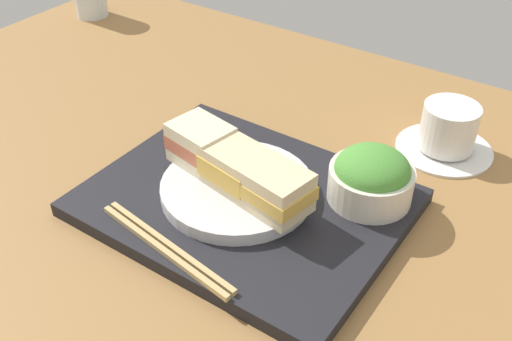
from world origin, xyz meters
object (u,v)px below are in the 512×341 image
sandwich_plate (237,188)px  sandwich_far (276,190)px  chopsticks_pair (166,248)px  sandwich_near (201,144)px  salad_bowl (371,177)px  coffee_cup (447,131)px  sandwich_middle (237,167)px

sandwich_plate → sandwich_far: size_ratio=2.18×
sandwich_plate → chopsticks_pair: (-0.72, -13.17, -0.53)cm
sandwich_near → salad_bowl: bearing=20.1°
sandwich_near → sandwich_far: size_ratio=0.98×
sandwich_far → coffee_cup: size_ratio=0.64×
sandwich_plate → coffee_cup: size_ratio=1.39×
sandwich_near → sandwich_middle: (6.73, -1.25, -0.17)cm
sandwich_far → salad_bowl: 12.91cm
chopsticks_pair → coffee_cup: coffee_cup is taller
sandwich_plate → salad_bowl: size_ratio=1.83×
sandwich_near → sandwich_far: bearing=-10.5°
sandwich_far → salad_bowl: bearing=53.0°
sandwich_near → sandwich_middle: sandwich_near is taller
chopsticks_pair → coffee_cup: size_ratio=1.52×
salad_bowl → chopsticks_pair: salad_bowl is taller
sandwich_near → sandwich_far: 13.68cm
sandwich_near → chopsticks_pair: (6.00, -14.42, -4.23)cm
sandwich_plate → sandwich_near: size_ratio=2.21×
coffee_cup → sandwich_near: bearing=-132.5°
coffee_cup → chopsticks_pair: bearing=-114.2°
salad_bowl → coffee_cup: 19.39cm
sandwich_middle → coffee_cup: size_ratio=0.63×
coffee_cup → sandwich_plate: bearing=-122.4°
sandwich_plate → coffee_cup: 33.20cm
sandwich_plate → sandwich_near: sandwich_near is taller
sandwich_plate → coffee_cup: bearing=57.6°
sandwich_plate → sandwich_middle: 3.54cm
salad_bowl → sandwich_plate: bearing=-148.1°
sandwich_middle → sandwich_far: bearing=-10.5°
chopsticks_pair → sandwich_near: bearing=112.6°
sandwich_middle → chopsticks_pair: size_ratio=0.41×
sandwich_far → coffee_cup: (11.08, 29.26, -3.11)cm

